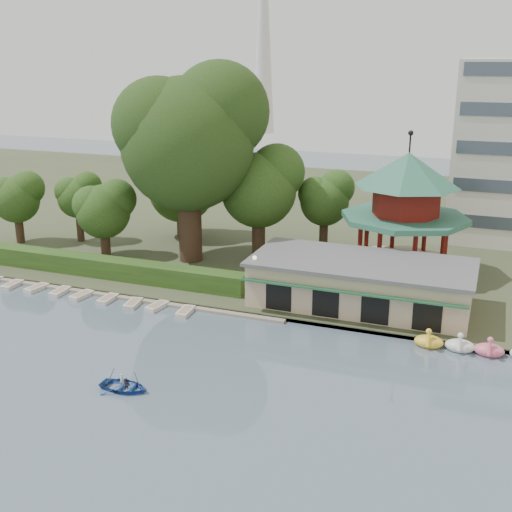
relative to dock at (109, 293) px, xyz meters
The scene contains 13 objects.
ground_plane 20.97m from the dock, 55.10° to the right, with size 220.00×220.00×0.00m, color slate.
shore 36.81m from the dock, 70.97° to the left, with size 220.00×70.00×0.40m, color #424930.
embankment 12.00m from the dock, ahead, with size 220.00×0.60×0.30m, color gray.
dock is the anchor object (origin of this frame).
boathouse 22.62m from the dock, 12.24° to the left, with size 18.60×9.39×3.90m.
pavilion 29.14m from the dock, 31.66° to the left, with size 12.40×12.40×13.50m.
broadcast_tower 130.87m from the dock, 103.73° to the left, with size 8.00×8.00×96.00m.
hedge 4.61m from the dock, 132.27° to the left, with size 30.00×2.00×1.80m, color #2E4F1B.
lamp_post 13.99m from the dock, ahead, with size 0.36×0.36×4.28m.
big_tree 17.54m from the dock, 73.90° to the left, with size 14.54×13.55×20.04m.
small_trees 16.56m from the dock, 87.32° to the left, with size 38.70×16.80×11.77m.
moored_rowboats 3.47m from the dock, 156.31° to the right, with size 24.78×2.70×0.36m.
rowboat_with_passengers 17.97m from the dock, 53.77° to the right, with size 4.72×3.43×2.01m.
Camera 1 is at (19.76, -29.00, 20.88)m, focal length 45.00 mm.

